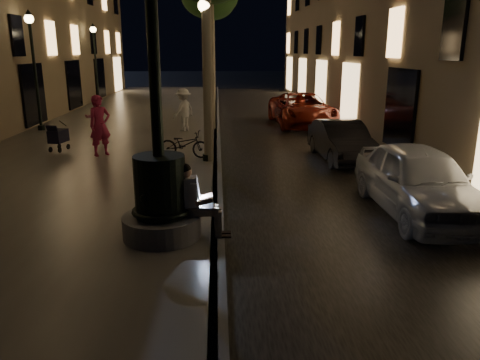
{
  "coord_description": "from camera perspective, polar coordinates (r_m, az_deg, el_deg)",
  "views": [
    {
      "loc": [
        0.03,
        -5.95,
        3.46
      ],
      "look_at": [
        0.46,
        3.0,
        0.96
      ],
      "focal_mm": 35.0,
      "sensor_mm": 36.0,
      "label": 1
    }
  ],
  "objects": [
    {
      "name": "lamp_curb_c",
      "position": [
        29.95,
        -3.51,
        15.13
      ],
      "size": [
        0.36,
        0.36,
        4.81
      ],
      "color": "black",
      "rests_on": "promenade"
    },
    {
      "name": "pedestrian_red",
      "position": [
        15.49,
        -16.7,
        6.37
      ],
      "size": [
        0.83,
        0.78,
        1.91
      ],
      "primitive_type": "imported",
      "rotation": [
        0.0,
        0.0,
        0.64
      ],
      "color": "#AB2245",
      "rests_on": "promenade"
    },
    {
      "name": "lamp_left_b",
      "position": [
        21.28,
        -23.91,
        13.69
      ],
      "size": [
        0.36,
        0.36,
        4.81
      ],
      "color": "black",
      "rests_on": "promenade"
    },
    {
      "name": "car_third",
      "position": [
        22.39,
        7.56,
        8.52
      ],
      "size": [
        2.76,
        5.57,
        1.52
      ],
      "primitive_type": "imported",
      "rotation": [
        0.0,
        0.0,
        0.04
      ],
      "color": "maroon",
      "rests_on": "ground"
    },
    {
      "name": "ground",
      "position": [
        21.23,
        -2.81,
        6.18
      ],
      "size": [
        120.0,
        120.0,
        0.0
      ],
      "primitive_type": "plane",
      "color": "black",
      "rests_on": "ground"
    },
    {
      "name": "lamp_curb_a",
      "position": [
        13.95,
        -4.24,
        14.62
      ],
      "size": [
        0.36,
        0.36,
        4.81
      ],
      "color": "black",
      "rests_on": "promenade"
    },
    {
      "name": "tree_far",
      "position": [
        32.08,
        -3.42,
        20.87
      ],
      "size": [
        3.0,
        3.0,
        7.5
      ],
      "color": "#6B604C",
      "rests_on": "promenade"
    },
    {
      "name": "stroller",
      "position": [
        16.71,
        -21.29,
        5.0
      ],
      "size": [
        0.54,
        0.99,
        0.99
      ],
      "rotation": [
        0.0,
        0.0,
        -0.21
      ],
      "color": "black",
      "rests_on": "promenade"
    },
    {
      "name": "cobble_lane",
      "position": [
        21.43,
        5.28,
        6.25
      ],
      "size": [
        6.0,
        45.0,
        0.02
      ],
      "primitive_type": "cube",
      "color": "black",
      "rests_on": "ground"
    },
    {
      "name": "car_second",
      "position": [
        15.4,
        12.28,
        4.65
      ],
      "size": [
        1.52,
        3.9,
        1.27
      ],
      "primitive_type": "imported",
      "rotation": [
        0.0,
        0.0,
        0.05
      ],
      "color": "black",
      "rests_on": "ground"
    },
    {
      "name": "lamp_left_c",
      "position": [
        30.85,
        -17.26,
        14.49
      ],
      "size": [
        0.36,
        0.36,
        4.81
      ],
      "color": "black",
      "rests_on": "promenade"
    },
    {
      "name": "curb_strip",
      "position": [
        21.21,
        -2.82,
        6.45
      ],
      "size": [
        0.25,
        45.0,
        0.2
      ],
      "primitive_type": "cube",
      "color": "#59595B",
      "rests_on": "ground"
    },
    {
      "name": "car_front",
      "position": [
        10.79,
        20.95,
        -0.03
      ],
      "size": [
        1.8,
        4.41,
        1.5
      ],
      "primitive_type": "imported",
      "rotation": [
        0.0,
        0.0,
        0.01
      ],
      "color": "#B3B6BC",
      "rests_on": "ground"
    },
    {
      "name": "pedestrian_white",
      "position": [
        19.61,
        -6.91,
        8.48
      ],
      "size": [
        1.2,
        1.29,
        1.75
      ],
      "primitive_type": "imported",
      "rotation": [
        0.0,
        0.0,
        4.06
      ],
      "color": "silver",
      "rests_on": "promenade"
    },
    {
      "name": "bicycle",
      "position": [
        14.72,
        -6.78,
        4.36
      ],
      "size": [
        1.7,
        0.92,
        0.85
      ],
      "primitive_type": "imported",
      "rotation": [
        0.0,
        0.0,
        1.33
      ],
      "color": "black",
      "rests_on": "promenade"
    },
    {
      "name": "seated_man_laptop",
      "position": [
        8.35,
        -5.48,
        -2.24
      ],
      "size": [
        0.98,
        0.33,
        1.35
      ],
      "color": "gray",
      "rests_on": "promenade"
    },
    {
      "name": "lamp_curb_b",
      "position": [
        21.95,
        -3.74,
        14.96
      ],
      "size": [
        0.36,
        0.36,
        4.81
      ],
      "color": "black",
      "rests_on": "promenade"
    },
    {
      "name": "lamp_curb_d",
      "position": [
        37.95,
        -3.37,
        15.22
      ],
      "size": [
        0.36,
        0.36,
        4.81
      ],
      "color": "black",
      "rests_on": "promenade"
    },
    {
      "name": "fountain_lamppost",
      "position": [
        8.32,
        -9.75,
        -0.33
      ],
      "size": [
        1.4,
        1.4,
        5.21
      ],
      "color": "#59595B",
      "rests_on": "promenade"
    },
    {
      "name": "pedestrian_pink",
      "position": [
        18.38,
        -17.14,
        7.28
      ],
      "size": [
        0.93,
        0.8,
        1.64
      ],
      "primitive_type": "imported",
      "rotation": [
        0.0,
        0.0,
        3.39
      ],
      "color": "pink",
      "rests_on": "promenade"
    },
    {
      "name": "promenade",
      "position": [
        21.59,
        -13.56,
        6.2
      ],
      "size": [
        8.0,
        45.0,
        0.2
      ],
      "primitive_type": "cube",
      "color": "#615C55",
      "rests_on": "ground"
    }
  ]
}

